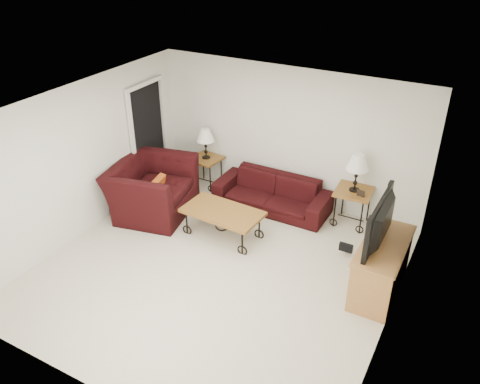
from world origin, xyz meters
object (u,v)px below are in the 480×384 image
at_px(tv_stand, 381,267).
at_px(television, 387,223).
at_px(backpack, 348,242).
at_px(lamp_left, 206,144).
at_px(lamp_right, 357,173).
at_px(side_table_right, 352,207).
at_px(armchair, 152,188).
at_px(sofa, 272,193).
at_px(coffee_table, 223,223).
at_px(side_table_left, 207,172).

bearing_deg(tv_stand, television, 180.00).
height_order(television, backpack, television).
bearing_deg(lamp_left, lamp_right, 0.00).
height_order(side_table_right, armchair, armchair).
relative_size(sofa, coffee_table, 1.61).
height_order(sofa, tv_stand, tv_stand).
xyz_separation_m(sofa, side_table_left, (-1.50, 0.18, -0.01)).
relative_size(side_table_right, tv_stand, 0.50).
xyz_separation_m(side_table_right, backpack, (0.22, -0.86, -0.12)).
xyz_separation_m(coffee_table, armchair, (-1.48, 0.07, 0.23)).
xyz_separation_m(tv_stand, backpack, (-0.65, 0.63, -0.18)).
height_order(lamp_right, armchair, lamp_right).
xyz_separation_m(side_table_left, tv_stand, (3.79, -1.49, 0.09)).
bearing_deg(coffee_table, armchair, 177.29).
bearing_deg(armchair, television, -104.33).
distance_m(tv_stand, television, 0.73).
xyz_separation_m(lamp_right, television, (0.85, -1.49, 0.14)).
bearing_deg(sofa, armchair, -148.21).
bearing_deg(sofa, tv_stand, -29.79).
height_order(sofa, backpack, sofa).
relative_size(side_table_right, television, 0.56).
height_order(lamp_left, lamp_right, lamp_right).
relative_size(side_table_left, side_table_right, 0.90).
bearing_deg(side_table_left, backpack, -15.24).
xyz_separation_m(lamp_left, tv_stand, (3.79, -1.49, -0.50)).
height_order(side_table_right, coffee_table, side_table_right).
distance_m(armchair, backpack, 3.50).
bearing_deg(lamp_left, armchair, -103.67).
distance_m(sofa, lamp_left, 1.62).
xyz_separation_m(side_table_right, lamp_left, (-2.92, 0.00, 0.56)).
height_order(sofa, lamp_left, lamp_left).
bearing_deg(coffee_table, side_table_right, 38.10).
xyz_separation_m(sofa, coffee_table, (-0.33, -1.20, -0.06)).
bearing_deg(tv_stand, lamp_right, 120.19).
relative_size(side_table_left, armchair, 0.41).
height_order(side_table_left, armchair, armchair).
relative_size(tv_stand, television, 1.12).
bearing_deg(side_table_right, backpack, -75.49).
bearing_deg(television, backpack, -135.40).
xyz_separation_m(side_table_left, television, (3.77, -1.49, 0.82)).
bearing_deg(armchair, lamp_left, -25.41).
bearing_deg(tv_stand, armchair, 177.43).
relative_size(side_table_right, armchair, 0.45).
bearing_deg(side_table_left, lamp_left, 0.00).
distance_m(side_table_left, lamp_left, 0.59).
height_order(lamp_left, coffee_table, lamp_left).
height_order(sofa, side_table_right, side_table_right).
bearing_deg(lamp_right, side_table_right, 0.00).
height_order(side_table_left, backpack, side_table_left).
xyz_separation_m(side_table_left, armchair, (-0.32, -1.31, 0.17)).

